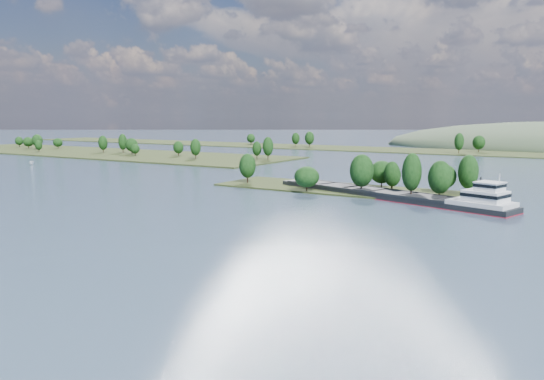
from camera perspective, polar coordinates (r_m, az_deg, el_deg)
The scene contains 6 objects.
ground at distance 136.77m, azimuth -1.37°, elevation -3.06°, with size 1800.00×1800.00×0.00m, color #334458.
tree_island at distance 184.96m, azimuth 10.33°, elevation 0.98°, with size 100.00×32.96×15.43m.
left_bank at distance 394.16m, azimuth -18.35°, elevation 3.89°, with size 300.00×80.00×14.85m.
back_shoreline at distance 398.54m, azimuth 22.22°, elevation 3.73°, with size 900.00×60.00×15.31m.
cargo_barge at distance 171.10m, azimuth 13.52°, elevation -0.55°, with size 84.49×33.95×11.52m.
motorboat at distance 313.15m, azimuth -24.43°, elevation 2.66°, with size 1.99×5.30×2.05m, color white.
Camera 1 is at (73.26, 7.52, 26.21)m, focal length 35.00 mm.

